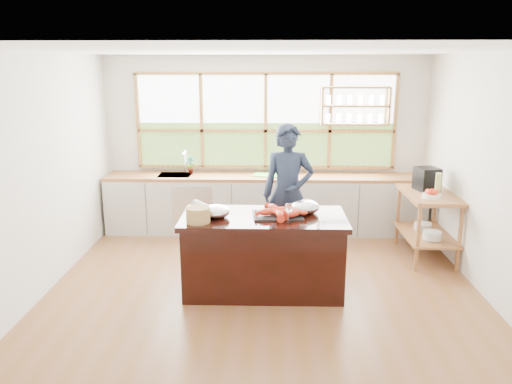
{
  "coord_description": "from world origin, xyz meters",
  "views": [
    {
      "loc": [
        0.06,
        -5.56,
        2.55
      ],
      "look_at": [
        -0.09,
        0.15,
        1.09
      ],
      "focal_mm": 35.0,
      "sensor_mm": 36.0,
      "label": 1
    }
  ],
  "objects_px": {
    "espresso_machine": "(427,179)",
    "wicker_basket": "(198,215)",
    "island": "(263,253)",
    "cook": "(288,194)"
  },
  "relations": [
    {
      "from": "island",
      "to": "wicker_basket",
      "type": "distance_m",
      "value": 0.91
    },
    {
      "from": "wicker_basket",
      "to": "island",
      "type": "bearing_deg",
      "value": 19.51
    },
    {
      "from": "island",
      "to": "wicker_basket",
      "type": "xyz_separation_m",
      "value": [
        -0.7,
        -0.25,
        0.53
      ]
    },
    {
      "from": "espresso_machine",
      "to": "wicker_basket",
      "type": "height_order",
      "value": "espresso_machine"
    },
    {
      "from": "cook",
      "to": "espresso_machine",
      "type": "height_order",
      "value": "cook"
    },
    {
      "from": "cook",
      "to": "espresso_machine",
      "type": "xyz_separation_m",
      "value": [
        1.88,
        0.33,
        0.14
      ]
    },
    {
      "from": "island",
      "to": "cook",
      "type": "relative_size",
      "value": 1.01
    },
    {
      "from": "island",
      "to": "cook",
      "type": "bearing_deg",
      "value": 71.59
    },
    {
      "from": "island",
      "to": "espresso_machine",
      "type": "height_order",
      "value": "espresso_machine"
    },
    {
      "from": "island",
      "to": "cook",
      "type": "height_order",
      "value": "cook"
    }
  ]
}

